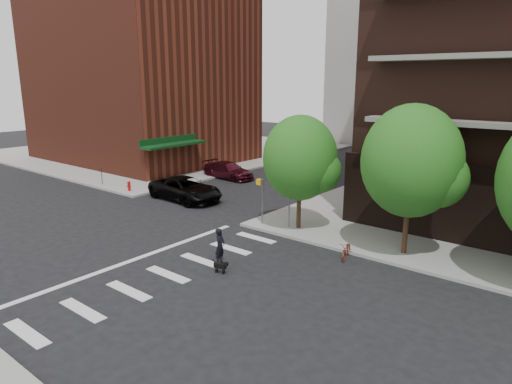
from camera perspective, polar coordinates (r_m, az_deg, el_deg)
name	(u,v)px	position (r m, az deg, el deg)	size (l,w,h in m)	color
ground	(126,258)	(22.43, -15.96, -7.92)	(120.00, 120.00, 0.00)	black
sidewalk_nw	(169,149)	(55.26, -10.84, 5.25)	(31.00, 33.00, 0.15)	gray
crosswalk	(156,270)	(20.77, -12.38, -9.48)	(3.85, 13.00, 0.01)	silver
midrise_nw	(138,59)	(49.32, -14.48, 15.80)	(21.40, 15.50, 20.00)	maroon
tree_a	(300,158)	(24.54, 5.51, 4.24)	(4.00, 4.00, 5.90)	#301E11
tree_b	(411,161)	(21.78, 18.82, 3.67)	(4.50, 4.50, 6.65)	#301E11
pedestrian_signal	(268,195)	(25.49, 1.53, -0.37)	(2.18, 0.67, 2.60)	slate
fire_hydrant	(129,185)	(34.81, -15.59, 0.79)	(0.24, 0.24, 0.73)	#A50C0C
parking_meter	(102,174)	(37.59, -18.75, 2.14)	(0.10, 0.08, 1.32)	black
parked_car_black	(185,189)	(31.83, -8.82, 0.39)	(5.72, 2.64, 1.59)	black
parked_car_maroon	(229,170)	(38.50, -3.45, 2.72)	(4.80, 1.95, 1.39)	#48111C
parked_car_silver	(286,160)	(43.53, 3.73, 4.02)	(4.22, 1.47, 1.39)	#A5A8AB
scooter	(347,250)	(21.83, 11.27, -7.11)	(0.54, 1.54, 0.81)	maroon
dog_walker	(220,246)	(20.70, -4.52, -6.77)	(0.40, 0.61, 1.68)	black
dog	(221,266)	(19.88, -4.43, -9.18)	(0.67, 0.30, 0.56)	black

